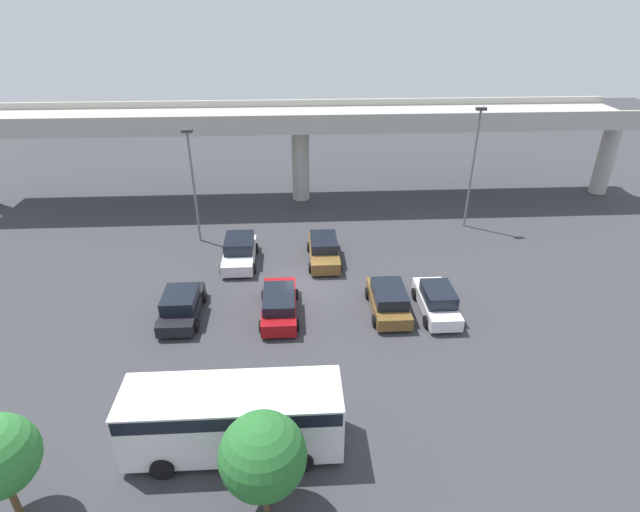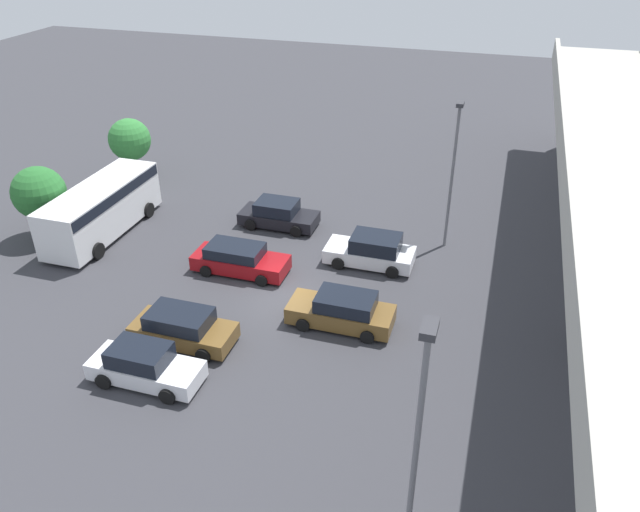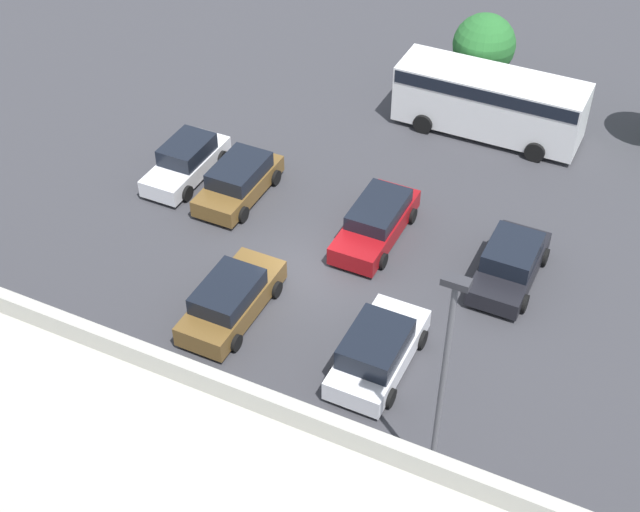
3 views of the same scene
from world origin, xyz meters
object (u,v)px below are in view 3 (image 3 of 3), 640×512
at_px(parked_car_2, 376,221).
at_px(parked_car_4, 239,181).
at_px(tree_front_right, 484,45).
at_px(parked_car_3, 231,299).
at_px(shuttle_bus, 490,99).
at_px(parked_car_5, 187,161).
at_px(parked_car_1, 378,350).
at_px(lamp_post_mid_lot, 444,372).
at_px(parked_car_0, 510,263).

xyz_separation_m(parked_car_2, parked_car_4, (6.03, 0.02, 0.03)).
xyz_separation_m(parked_car_4, tree_front_right, (-6.30, -11.73, 1.94)).
bearing_deg(parked_car_4, parked_car_2, 90.17).
relative_size(parked_car_3, shuttle_bus, 0.57).
distance_m(parked_car_2, parked_car_4, 6.03).
distance_m(parked_car_4, parked_car_5, 2.66).
relative_size(parked_car_3, parked_car_5, 1.05).
bearing_deg(parked_car_2, parked_car_1, 23.36).
relative_size(parked_car_4, shuttle_bus, 0.54).
xyz_separation_m(parked_car_1, parked_car_2, (2.69, -6.22, -0.07)).
height_order(parked_car_1, tree_front_right, tree_front_right).
distance_m(parked_car_1, parked_car_2, 6.77).
bearing_deg(shuttle_bus, parked_car_5, -139.68).
relative_size(parked_car_3, lamp_post_mid_lot, 0.59).
bearing_deg(parked_car_0, parked_car_3, -53.39).
bearing_deg(parked_car_0, parked_car_1, -23.30).
relative_size(parked_car_1, parked_car_2, 0.94).
distance_m(parked_car_5, lamp_post_mid_lot, 17.93).
distance_m(parked_car_1, parked_car_5, 13.06).
bearing_deg(lamp_post_mid_lot, parked_car_4, -38.99).
relative_size(lamp_post_mid_lot, tree_front_right, 1.93).
height_order(parked_car_5, shuttle_bus, shuttle_bus).
xyz_separation_m(parked_car_2, parked_car_5, (8.67, -0.23, 0.03)).
distance_m(parked_car_3, shuttle_bus, 15.74).
distance_m(shuttle_bus, tree_front_right, 3.23).
distance_m(parked_car_0, tree_front_right, 13.01).
bearing_deg(shuttle_bus, tree_front_right, 114.94).
xyz_separation_m(parked_car_1, parked_car_4, (8.71, -6.20, -0.04)).
xyz_separation_m(parked_car_5, lamp_post_mid_lot, (-14.48, 9.82, 3.92)).
bearing_deg(parked_car_4, lamp_post_mid_lot, 51.01).
height_order(parked_car_0, parked_car_1, parked_car_1).
bearing_deg(parked_car_1, parked_car_3, 89.46).
distance_m(parked_car_3, tree_front_right, 18.25).
xyz_separation_m(parked_car_0, parked_car_4, (11.34, -0.10, 0.02)).
xyz_separation_m(parked_car_4, shuttle_bus, (-7.60, -8.94, 0.96)).
height_order(shuttle_bus, lamp_post_mid_lot, lamp_post_mid_lot).
xyz_separation_m(parked_car_0, parked_car_5, (13.99, -0.34, 0.02)).
relative_size(parked_car_1, shuttle_bus, 0.55).
bearing_deg(parked_car_5, parked_car_4, 84.74).
bearing_deg(tree_front_right, parked_car_4, 61.77).
xyz_separation_m(parked_car_3, tree_front_right, (-3.10, -17.88, 1.94)).
relative_size(parked_car_2, parked_car_5, 1.08).
xyz_separation_m(parked_car_1, tree_front_right, (2.42, -17.93, 1.90)).
height_order(parked_car_0, tree_front_right, tree_front_right).
height_order(parked_car_5, lamp_post_mid_lot, lamp_post_mid_lot).
bearing_deg(parked_car_1, lamp_post_mid_lot, -137.28).
bearing_deg(lamp_post_mid_lot, parked_car_5, -34.15).
bearing_deg(parked_car_5, lamp_post_mid_lot, 55.85).
relative_size(parked_car_1, lamp_post_mid_lot, 0.57).
height_order(shuttle_bus, tree_front_right, tree_front_right).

